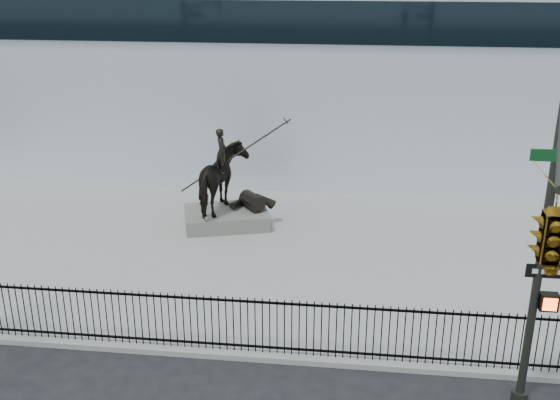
# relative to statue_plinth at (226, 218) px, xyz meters

# --- Properties ---
(ground) EXTENTS (120.00, 120.00, 0.00)m
(ground) POSITION_rel_statue_plinth_xyz_m (1.44, -9.21, -0.43)
(ground) COLOR black
(ground) RESTS_ON ground
(plaza) EXTENTS (30.00, 12.00, 0.15)m
(plaza) POSITION_rel_statue_plinth_xyz_m (1.44, -2.21, -0.35)
(plaza) COLOR gray
(plaza) RESTS_ON ground
(building) EXTENTS (44.00, 14.00, 9.00)m
(building) POSITION_rel_statue_plinth_xyz_m (1.44, 10.79, 4.07)
(building) COLOR silver
(building) RESTS_ON ground
(picket_fence) EXTENTS (22.10, 0.10, 1.50)m
(picket_fence) POSITION_rel_statue_plinth_xyz_m (1.44, -7.96, 0.48)
(picket_fence) COLOR black
(picket_fence) RESTS_ON plaza
(statue_plinth) EXTENTS (3.40, 2.77, 0.55)m
(statue_plinth) POSITION_rel_statue_plinth_xyz_m (0.00, 0.00, 0.00)
(statue_plinth) COLOR #5E5B56
(statue_plinth) RESTS_ON plaza
(equestrian_statue) EXTENTS (3.65, 2.80, 3.21)m
(equestrian_statue) POSITION_rel_statue_plinth_xyz_m (0.05, 0.02, 1.44)
(equestrian_statue) COLOR black
(equestrian_statue) RESTS_ON statue_plinth
(traffic_signal_right) EXTENTS (2.17, 6.86, 7.00)m
(traffic_signal_right) POSITION_rel_statue_plinth_xyz_m (7.91, -11.21, 4.42)
(traffic_signal_right) COLOR black
(traffic_signal_right) RESTS_ON ground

